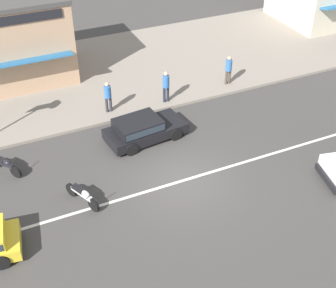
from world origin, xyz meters
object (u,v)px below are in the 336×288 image
motorcycle_0 (4,164)px  pedestrian_mid_kerb (166,84)px  pedestrian_by_shop (229,68)px  shopfront_mid_block (5,39)px  hatchback_black_1 (143,128)px  pedestrian_far_end (108,95)px  motorcycle_2 (82,195)px

motorcycle_0 → pedestrian_mid_kerb: bearing=14.9°
pedestrian_mid_kerb → pedestrian_by_shop: 3.86m
motorcycle_0 → shopfront_mid_block: shopfront_mid_block is taller
hatchback_black_1 → pedestrian_far_end: size_ratio=2.40×
pedestrian_far_end → hatchback_black_1: bearing=-75.2°
pedestrian_mid_kerb → shopfront_mid_block: 9.08m
pedestrian_by_shop → pedestrian_far_end: bearing=-179.7°
motorcycle_2 → pedestrian_by_shop: bearing=30.4°
motorcycle_0 → motorcycle_2: size_ratio=0.90×
motorcycle_2 → pedestrian_by_shop: pedestrian_by_shop is taller
hatchback_black_1 → motorcycle_2: bearing=-141.1°
motorcycle_0 → motorcycle_2: same height
pedestrian_far_end → shopfront_mid_block: size_ratio=0.25×
hatchback_black_1 → pedestrian_far_end: pedestrian_far_end is taller
motorcycle_2 → shopfront_mid_block: 11.59m
motorcycle_0 → motorcycle_2: (2.45, -3.19, -0.00)m
pedestrian_far_end → shopfront_mid_block: (-3.74, 5.66, 1.37)m
hatchback_black_1 → shopfront_mid_block: shopfront_mid_block is taller
pedestrian_mid_kerb → pedestrian_far_end: pedestrian_mid_kerb is taller
pedestrian_far_end → pedestrian_by_shop: bearing=0.3°
pedestrian_far_end → motorcycle_2: bearing=-117.8°
hatchback_black_1 → pedestrian_by_shop: bearing=24.3°
pedestrian_far_end → shopfront_mid_block: shopfront_mid_block is taller
pedestrian_far_end → pedestrian_mid_kerb: bearing=-5.8°
motorcycle_2 → shopfront_mid_block: size_ratio=0.27×
pedestrian_mid_kerb → pedestrian_far_end: 3.00m
pedestrian_by_shop → hatchback_black_1: bearing=-155.7°
pedestrian_mid_kerb → motorcycle_0: bearing=-165.1°
motorcycle_0 → pedestrian_by_shop: bearing=11.8°
motorcycle_0 → motorcycle_2: bearing=-52.5°
shopfront_mid_block → motorcycle_2: bearing=-86.4°
pedestrian_mid_kerb → motorcycle_2: bearing=-137.8°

